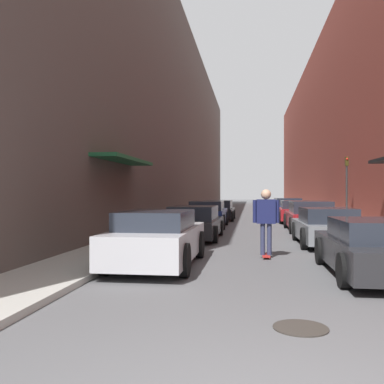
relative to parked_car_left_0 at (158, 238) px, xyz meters
name	(u,v)px	position (x,y,z in m)	size (l,w,h in m)	color
ground	(254,217)	(2.43, 20.26, -0.64)	(148.75, 148.75, 0.00)	#515154
curb_strip_left	(204,212)	(-1.84, 27.02, -0.58)	(1.80, 67.61, 0.12)	#A3A099
curb_strip_right	(304,212)	(6.69, 27.02, -0.58)	(1.80, 67.61, 0.12)	#A3A099
building_row_left	(171,125)	(-4.74, 27.01, 7.04)	(4.90, 67.61, 15.38)	#564C47
building_row_right	(340,128)	(9.59, 27.01, 6.43)	(4.90, 67.61, 14.15)	brown
parked_car_left_0	(158,238)	(0.00, 0.00, 0.00)	(1.86, 4.30, 1.30)	#B7B7BC
parked_car_left_1	(194,223)	(0.10, 5.95, -0.05)	(1.93, 4.49, 1.23)	#232326
parked_car_left_2	(208,214)	(0.06, 11.27, 0.00)	(1.88, 4.35, 1.31)	navy
parked_car_left_3	(218,211)	(0.19, 16.80, -0.05)	(2.00, 4.20, 1.25)	black
parked_car_right_0	(376,248)	(4.74, -0.61, -0.06)	(1.98, 4.24, 1.18)	#232326
parked_car_right_1	(326,227)	(4.64, 4.59, -0.05)	(1.91, 4.10, 1.23)	gray
parked_car_right_2	(310,217)	(4.80, 9.76, 0.01)	(2.02, 4.73, 1.35)	maroon
parked_car_right_3	(295,212)	(4.74, 15.25, -0.02)	(1.97, 3.95, 1.27)	maroon
parked_car_right_4	(287,208)	(4.71, 20.23, 0.00)	(2.02, 4.41, 1.34)	navy
skateboarder	(266,216)	(2.58, 1.61, 0.47)	(0.70, 0.78, 1.81)	#B2231E
manhole_cover	(301,328)	(2.80, -4.30, -0.64)	(0.70, 0.70, 0.02)	#332D28
traffic_light	(347,183)	(6.95, 12.35, 1.58)	(0.16, 0.22, 3.39)	#2D2D2D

